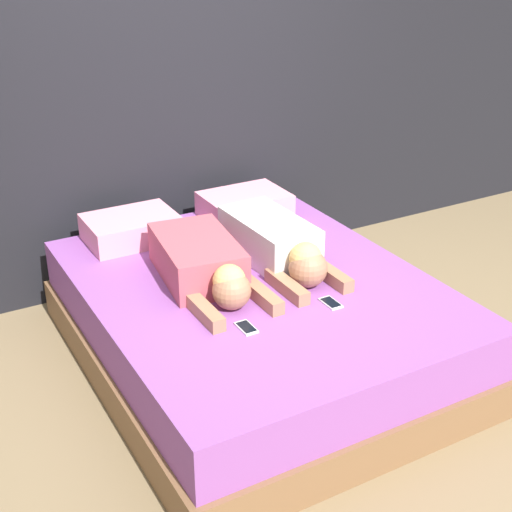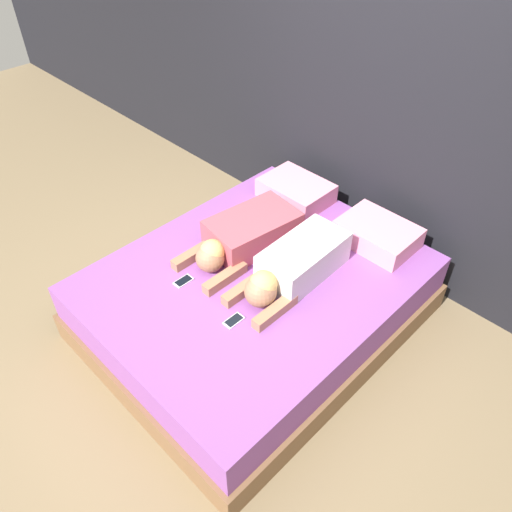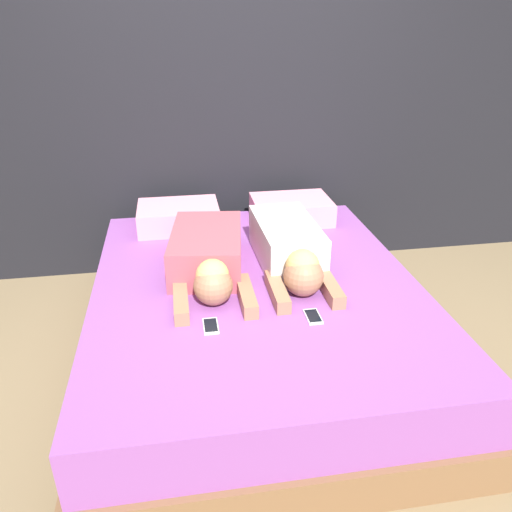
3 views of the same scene
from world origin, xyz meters
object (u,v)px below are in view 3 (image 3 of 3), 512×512
cell_phone_left (211,326)px  cell_phone_right (313,317)px  person_right (290,250)px  person_left (208,257)px  pillow_head_right (291,210)px  pillow_head_left (179,216)px  bed (256,320)px

cell_phone_left → cell_phone_right: bearing=0.0°
person_right → person_left: bearing=-179.8°
cell_phone_right → pillow_head_right: bearing=81.7°
person_left → cell_phone_left: bearing=-93.7°
pillow_head_left → cell_phone_right: bearing=-64.3°
person_right → pillow_head_right: bearing=76.4°
pillow_head_right → person_left: (-0.63, -0.71, 0.03)m
bed → pillow_head_left: 0.97m
bed → pillow_head_left: pillow_head_left is taller
bed → pillow_head_left: size_ratio=4.11×
pillow_head_right → cell_phone_right: 1.25m
bed → person_left: (-0.24, 0.12, 0.35)m
pillow_head_right → person_right: size_ratio=0.59×
bed → pillow_head_left: bearing=114.8°
pillow_head_right → person_left: bearing=-131.5°
pillow_head_right → person_right: 0.73m
pillow_head_right → person_right: bearing=-103.6°
pillow_head_right → cell_phone_left: (-0.66, -1.23, -0.07)m
cell_phone_left → cell_phone_right: 0.48m
pillow_head_right → person_left: 0.95m
pillow_head_right → cell_phone_left: bearing=-118.3°
pillow_head_right → person_left: size_ratio=0.58×
person_left → pillow_head_left: bearing=101.3°
pillow_head_left → person_left: size_ratio=0.58×
cell_phone_right → cell_phone_left: bearing=-180.0°
bed → person_right: 0.44m
bed → cell_phone_left: cell_phone_left is taller
pillow_head_left → pillow_head_right: 0.77m
pillow_head_left → pillow_head_right: (0.77, 0.00, 0.00)m
pillow_head_left → cell_phone_right: 1.37m
pillow_head_left → cell_phone_right: size_ratio=4.14×
pillow_head_left → cell_phone_left: 1.24m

